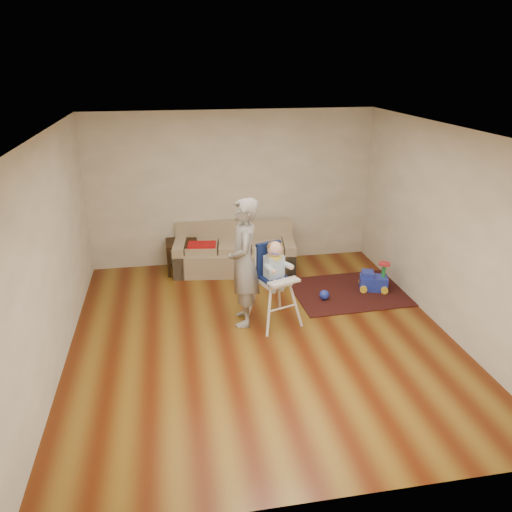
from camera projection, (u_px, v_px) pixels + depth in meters
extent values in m
plane|color=#541F0A|center=(261.00, 335.00, 6.73)|extent=(5.50, 5.50, 0.00)
cube|color=beige|center=(232.00, 189.00, 8.75)|extent=(5.00, 0.04, 2.70)
cube|color=beige|center=(52.00, 255.00, 5.82)|extent=(0.04, 5.50, 2.70)
cube|color=beige|center=(446.00, 230.00, 6.65)|extent=(0.04, 5.50, 2.70)
cube|color=white|center=(262.00, 131.00, 5.74)|extent=(5.00, 5.50, 0.04)
cube|color=red|center=(202.00, 245.00, 8.50)|extent=(0.51, 0.36, 0.04)
cube|color=black|center=(352.00, 291.00, 7.99)|extent=(1.90, 1.46, 0.01)
sphere|color=#2438C8|center=(324.00, 295.00, 7.68)|extent=(0.15, 0.15, 0.15)
cylinder|color=#2438C8|center=(272.00, 254.00, 6.56)|extent=(0.05, 0.12, 0.01)
imported|color=gray|center=(244.00, 263.00, 6.77)|extent=(0.50, 0.70, 1.80)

